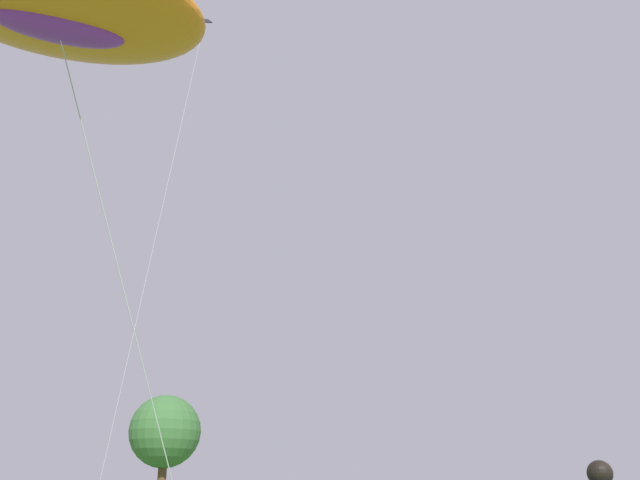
{
  "coord_description": "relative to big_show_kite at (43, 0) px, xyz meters",
  "views": [
    {
      "loc": [
        -8.22,
        -2.83,
        1.34
      ],
      "look_at": [
        0.34,
        7.6,
        6.07
      ],
      "focal_mm": 42.02,
      "sensor_mm": 36.0,
      "label": 1
    }
  ],
  "objects": [
    {
      "name": "big_show_kite",
      "position": [
        0.0,
        0.0,
        0.0
      ],
      "size": [
        15.01,
        5.97,
        11.59
      ],
      "rotation": [
        0.0,
        0.0,
        -0.3
      ],
      "color": "orange",
      "rests_on": "ground"
    },
    {
      "name": "small_kite_streamer_purple",
      "position": [
        10.22,
        12.73,
        7.8
      ],
      "size": [
        3.91,
        0.92,
        22.72
      ],
      "rotation": [
        0.0,
        0.0,
        -1.51
      ],
      "color": "black",
      "rests_on": "ground"
    },
    {
      "name": "tree_pine_center",
      "position": [
        25.16,
        41.04,
        -4.37
      ],
      "size": [
        5.6,
        5.6,
        9.36
      ],
      "color": "#513823",
      "rests_on": "ground"
    }
  ]
}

